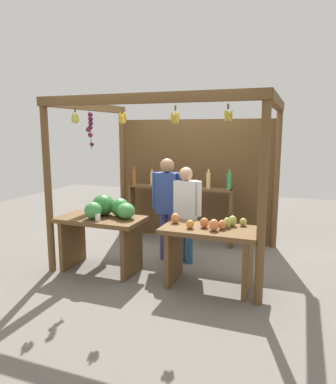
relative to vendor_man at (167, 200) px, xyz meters
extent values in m
plane|color=slate|center=(0.06, 0.10, -0.94)|extent=(12.00, 12.00, 0.00)
cylinder|color=brown|center=(-1.38, -0.99, 0.27)|extent=(0.10, 0.10, 2.41)
cylinder|color=brown|center=(1.49, -0.99, 0.27)|extent=(0.10, 0.10, 2.41)
cylinder|color=brown|center=(-1.38, 1.20, 0.27)|extent=(0.10, 0.10, 2.41)
cylinder|color=brown|center=(1.49, 1.20, 0.27)|extent=(0.10, 0.10, 2.41)
cube|color=brown|center=(0.06, -0.99, 1.41)|extent=(2.97, 0.12, 0.12)
cube|color=brown|center=(-1.38, 0.10, 1.41)|extent=(0.12, 2.29, 0.12)
cube|color=brown|center=(1.49, 0.10, 1.41)|extent=(0.12, 2.29, 0.12)
cube|color=#52381E|center=(0.06, 1.22, 0.15)|extent=(2.87, 0.04, 2.17)
cylinder|color=brown|center=(1.06, -0.88, 1.30)|extent=(0.02, 0.02, 0.06)
ellipsoid|color=gold|center=(1.10, -0.88, 1.20)|extent=(0.04, 0.07, 0.12)
ellipsoid|color=gold|center=(1.08, -0.84, 1.22)|extent=(0.08, 0.06, 0.12)
ellipsoid|color=gold|center=(1.04, -0.86, 1.20)|extent=(0.05, 0.05, 0.12)
ellipsoid|color=gold|center=(1.04, -0.89, 1.22)|extent=(0.05, 0.07, 0.12)
ellipsoid|color=gold|center=(1.08, -0.91, 1.20)|extent=(0.06, 0.05, 0.12)
cylinder|color=brown|center=(-0.95, -0.90, 1.30)|extent=(0.02, 0.02, 0.06)
ellipsoid|color=#D1CC4C|center=(-0.91, -0.90, 1.21)|extent=(0.04, 0.08, 0.14)
ellipsoid|color=#D1CC4C|center=(-0.93, -0.88, 1.20)|extent=(0.05, 0.05, 0.14)
ellipsoid|color=#D1CC4C|center=(-0.95, -0.87, 1.18)|extent=(0.06, 0.04, 0.14)
ellipsoid|color=#D1CC4C|center=(-0.99, -0.88, 1.20)|extent=(0.05, 0.06, 0.14)
ellipsoid|color=#D1CC4C|center=(-0.98, -0.91, 1.20)|extent=(0.05, 0.08, 0.14)
ellipsoid|color=#D1CC4C|center=(-0.95, -0.92, 1.19)|extent=(0.08, 0.05, 0.14)
ellipsoid|color=#D1CC4C|center=(-0.93, -0.93, 1.20)|extent=(0.08, 0.07, 0.14)
cylinder|color=brown|center=(0.42, -0.82, 1.30)|extent=(0.02, 0.02, 0.06)
ellipsoid|color=gold|center=(0.44, -0.83, 1.18)|extent=(0.04, 0.08, 0.13)
ellipsoid|color=gold|center=(0.44, -0.79, 1.19)|extent=(0.06, 0.05, 0.13)
ellipsoid|color=gold|center=(0.41, -0.79, 1.21)|extent=(0.08, 0.04, 0.13)
ellipsoid|color=gold|center=(0.39, -0.81, 1.18)|extent=(0.04, 0.06, 0.13)
ellipsoid|color=gold|center=(0.38, -0.85, 1.20)|extent=(0.05, 0.06, 0.13)
ellipsoid|color=gold|center=(0.41, -0.85, 1.18)|extent=(0.07, 0.04, 0.13)
ellipsoid|color=gold|center=(0.44, -0.85, 1.18)|extent=(0.06, 0.06, 0.14)
cylinder|color=brown|center=(-0.30, -0.80, 1.30)|extent=(0.02, 0.02, 0.06)
ellipsoid|color=gold|center=(-0.26, -0.81, 1.21)|extent=(0.04, 0.07, 0.12)
ellipsoid|color=gold|center=(-0.28, -0.79, 1.19)|extent=(0.05, 0.06, 0.12)
ellipsoid|color=gold|center=(-0.29, -0.77, 1.20)|extent=(0.07, 0.04, 0.12)
ellipsoid|color=gold|center=(-0.31, -0.78, 1.21)|extent=(0.07, 0.05, 0.12)
ellipsoid|color=gold|center=(-0.33, -0.79, 1.19)|extent=(0.05, 0.05, 0.12)
ellipsoid|color=gold|center=(-0.33, -0.81, 1.18)|extent=(0.04, 0.06, 0.12)
ellipsoid|color=gold|center=(-0.31, -0.83, 1.21)|extent=(0.06, 0.05, 0.12)
ellipsoid|color=gold|center=(-0.30, -0.83, 1.18)|extent=(0.05, 0.04, 0.12)
ellipsoid|color=gold|center=(-0.28, -0.82, 1.18)|extent=(0.06, 0.06, 0.13)
cylinder|color=#4C422D|center=(-0.86, -0.68, 1.06)|extent=(0.01, 0.01, 0.55)
sphere|color=#47142D|center=(-0.86, -0.68, 1.25)|extent=(0.07, 0.07, 0.07)
sphere|color=#47142D|center=(-0.84, -0.71, 1.20)|extent=(0.07, 0.07, 0.07)
sphere|color=#511938|center=(-0.85, -0.69, 1.14)|extent=(0.07, 0.07, 0.07)
sphere|color=#511938|center=(-0.87, -0.68, 1.08)|extent=(0.07, 0.07, 0.07)
sphere|color=#601E42|center=(-0.89, -0.69, 1.05)|extent=(0.07, 0.07, 0.07)
sphere|color=#601E42|center=(-0.88, -0.66, 0.98)|extent=(0.07, 0.07, 0.07)
sphere|color=#47142D|center=(-0.84, -0.70, 0.85)|extent=(0.06, 0.06, 0.06)
cube|color=brown|center=(-0.73, -0.72, -0.19)|extent=(1.21, 0.64, 0.06)
cube|color=brown|center=(-1.21, -0.72, -0.58)|extent=(0.06, 0.58, 0.71)
cube|color=brown|center=(-0.25, -0.72, -0.58)|extent=(0.06, 0.58, 0.71)
ellipsoid|color=#429347|center=(-0.77, -0.83, -0.04)|extent=(0.34, 0.34, 0.24)
ellipsoid|color=#429347|center=(-0.35, -0.67, -0.05)|extent=(0.32, 0.32, 0.22)
ellipsoid|color=#2D7533|center=(-0.75, -0.60, -0.01)|extent=(0.38, 0.38, 0.30)
ellipsoid|color=#38843D|center=(-0.50, -0.56, -0.03)|extent=(0.34, 0.34, 0.26)
cylinder|color=white|center=(-0.66, -0.90, -0.12)|extent=(0.07, 0.07, 0.09)
cube|color=brown|center=(0.85, -0.72, -0.19)|extent=(1.21, 0.64, 0.06)
cube|color=brown|center=(0.37, -0.72, -0.58)|extent=(0.06, 0.58, 0.71)
cube|color=brown|center=(1.33, -0.72, -0.58)|extent=(0.06, 0.58, 0.71)
ellipsoid|color=#CC7038|center=(0.77, -0.73, -0.10)|extent=(0.16, 0.16, 0.13)
ellipsoid|color=#A8B24C|center=(1.09, -0.53, -0.09)|extent=(0.11, 0.11, 0.14)
ellipsoid|color=#E07F47|center=(0.92, -0.82, -0.09)|extent=(0.13, 0.13, 0.14)
ellipsoid|color=#A8B24C|center=(1.04, -0.64, -0.10)|extent=(0.13, 0.13, 0.13)
ellipsoid|color=#E07F47|center=(1.00, -0.74, -0.10)|extent=(0.13, 0.13, 0.12)
ellipsoid|color=#E07F47|center=(0.36, -0.64, -0.10)|extent=(0.14, 0.14, 0.13)
ellipsoid|color=#B79E47|center=(1.22, -0.48, -0.11)|extent=(0.13, 0.13, 0.10)
ellipsoid|color=gold|center=(0.62, -0.83, -0.11)|extent=(0.11, 0.11, 0.11)
cube|color=brown|center=(-1.05, 0.92, -0.44)|extent=(0.05, 0.20, 1.00)
cube|color=brown|center=(0.81, 0.92, -0.44)|extent=(0.05, 0.20, 1.00)
cube|color=brown|center=(-0.12, 0.92, 0.04)|extent=(1.87, 0.22, 0.04)
cylinder|color=#994C1E|center=(-0.99, 0.92, 0.20)|extent=(0.07, 0.07, 0.28)
cylinder|color=#994C1E|center=(-0.99, 0.92, 0.37)|extent=(0.03, 0.03, 0.06)
cylinder|color=#D8B266|center=(-0.64, 0.92, 0.18)|extent=(0.06, 0.06, 0.23)
cylinder|color=#D8B266|center=(-0.64, 0.92, 0.32)|extent=(0.03, 0.03, 0.06)
cylinder|color=#D8B266|center=(-0.29, 0.92, 0.18)|extent=(0.07, 0.07, 0.24)
cylinder|color=#D8B266|center=(-0.29, 0.92, 0.34)|extent=(0.03, 0.03, 0.06)
cylinder|color=#994C1E|center=(0.05, 0.92, 0.18)|extent=(0.07, 0.07, 0.24)
cylinder|color=#994C1E|center=(0.05, 0.92, 0.33)|extent=(0.03, 0.03, 0.06)
cylinder|color=#D8B266|center=(0.40, 0.92, 0.20)|extent=(0.07, 0.07, 0.27)
cylinder|color=#D8B266|center=(0.40, 0.92, 0.37)|extent=(0.03, 0.03, 0.06)
cylinder|color=#338C4C|center=(0.76, 0.92, 0.20)|extent=(0.07, 0.07, 0.28)
cylinder|color=#338C4C|center=(0.76, 0.92, 0.37)|extent=(0.03, 0.03, 0.06)
cylinder|color=#3C3D7D|center=(-0.06, 0.00, -0.57)|extent=(0.11, 0.11, 0.73)
cylinder|color=#3C3D7D|center=(0.06, 0.00, -0.57)|extent=(0.11, 0.11, 0.73)
cube|color=#2D428C|center=(0.00, 0.00, 0.11)|extent=(0.32, 0.19, 0.62)
cylinder|color=#2D428C|center=(-0.20, 0.00, 0.14)|extent=(0.08, 0.08, 0.56)
cylinder|color=#2D428C|center=(0.20, 0.00, 0.14)|extent=(0.08, 0.08, 0.56)
sphere|color=#997051|center=(0.00, 0.00, 0.53)|extent=(0.21, 0.21, 0.21)
cylinder|color=#2A5377|center=(0.24, -0.03, -0.60)|extent=(0.11, 0.11, 0.68)
cylinder|color=#2A5377|center=(0.36, -0.03, -0.60)|extent=(0.11, 0.11, 0.68)
cube|color=white|center=(0.30, -0.03, 0.03)|extent=(0.32, 0.19, 0.58)
cylinder|color=white|center=(0.10, -0.03, 0.06)|extent=(0.08, 0.08, 0.52)
cylinder|color=white|center=(0.50, -0.03, 0.06)|extent=(0.08, 0.08, 0.52)
sphere|color=tan|center=(0.30, -0.03, 0.42)|extent=(0.20, 0.20, 0.20)
camera|label=1|loc=(1.87, -4.96, 1.04)|focal=33.47mm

